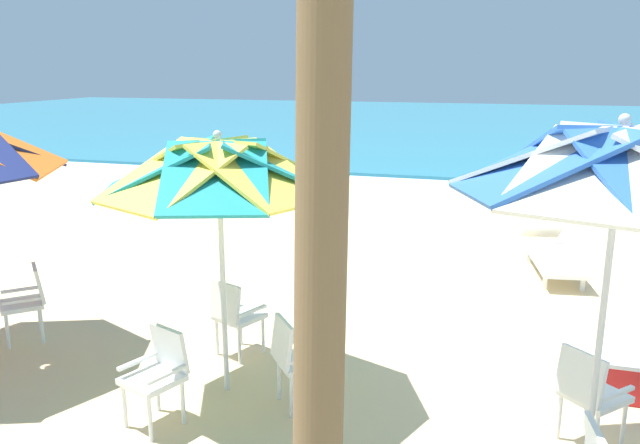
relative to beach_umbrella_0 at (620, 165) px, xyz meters
name	(u,v)px	position (x,y,z in m)	size (l,w,h in m)	color
ground_plane	(560,319)	(0.02, 3.32, -2.42)	(80.00, 80.00, 0.00)	beige
sea	(527,125)	(0.02, 30.85, -2.37)	(80.00, 36.00, 0.10)	teal
surf_foam	(537,187)	(0.02, 12.55, -2.42)	(80.00, 0.70, 0.01)	white
beach_umbrella_0	(620,165)	(0.00, 0.00, 0.00)	(2.28, 2.28, 2.77)	silver
plastic_chair_0	(589,391)	(0.04, 0.48, -1.92)	(0.63, 0.63, 0.87)	white
beach_umbrella_1	(219,169)	(-3.21, 0.49, -0.25)	(2.23, 2.23, 2.52)	silver
plastic_chair_3	(235,313)	(-3.43, 1.19, -1.92)	(0.58, 0.60, 0.87)	white
plastic_chair_4	(296,356)	(-2.46, 0.39, -1.92)	(0.63, 0.63, 0.87)	white
plastic_chair_5	(158,371)	(-3.52, -0.22, -1.92)	(0.57, 0.59, 0.87)	white
plastic_chair_6	(28,299)	(-5.87, 0.92, -1.92)	(0.63, 0.63, 0.87)	white
sun_lounger_1	(552,254)	(0.00, 5.29, -2.14)	(0.94, 2.21, 0.62)	white
cooler_box	(626,379)	(0.48, 1.42, -2.22)	(0.50, 0.34, 0.40)	red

